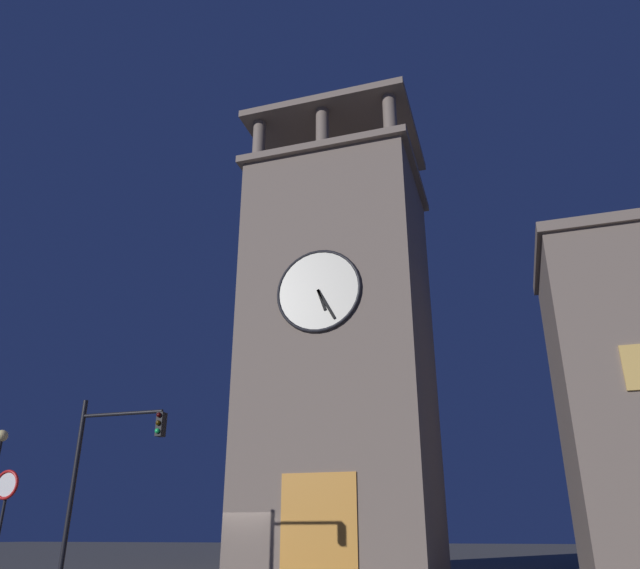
{
  "coord_description": "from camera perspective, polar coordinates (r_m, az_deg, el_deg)",
  "views": [
    {
      "loc": [
        -11.01,
        24.85,
        1.67
      ],
      "look_at": [
        -2.11,
        -3.61,
        14.07
      ],
      "focal_mm": 33.73,
      "sensor_mm": 36.0,
      "label": 1
    }
  ],
  "objects": [
    {
      "name": "clocktower",
      "position": [
        30.77,
        2.04,
        -5.88
      ],
      "size": [
        9.09,
        8.29,
        25.92
      ],
      "color": "#75665B",
      "rests_on": "ground_plane"
    },
    {
      "name": "no_horn_sign",
      "position": [
        19.03,
        -27.75,
        -17.39
      ],
      "size": [
        0.78,
        0.14,
        3.28
      ],
      "color": "black",
      "rests_on": "ground_plane"
    },
    {
      "name": "traffic_signal_near",
      "position": [
        21.21,
        -19.97,
        -15.53
      ],
      "size": [
        3.18,
        0.41,
        5.83
      ],
      "color": "black",
      "rests_on": "ground_plane"
    }
  ]
}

